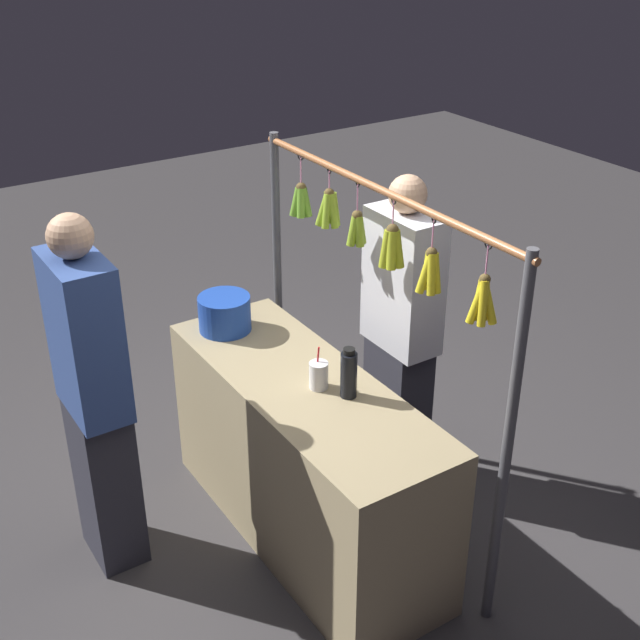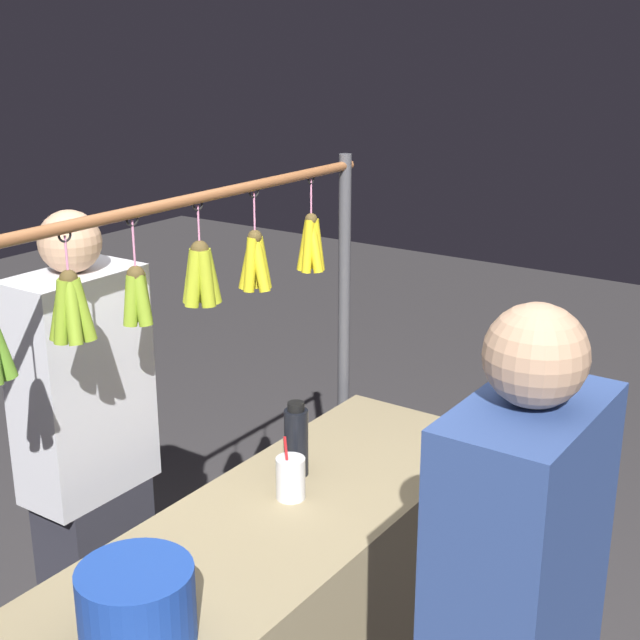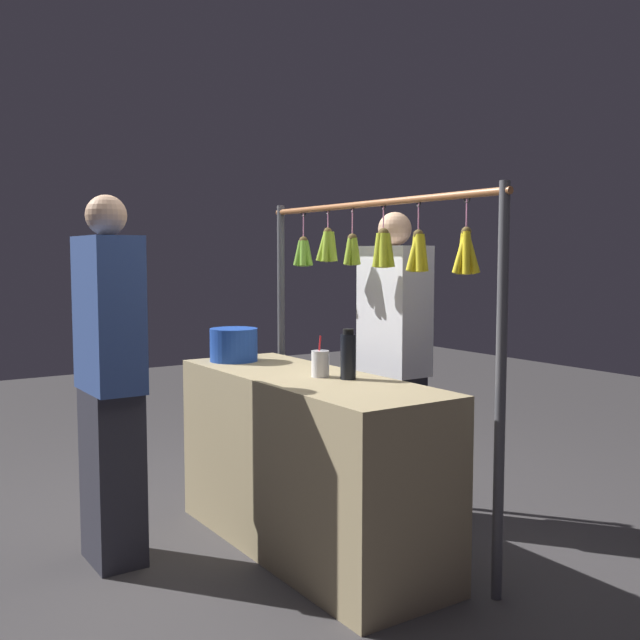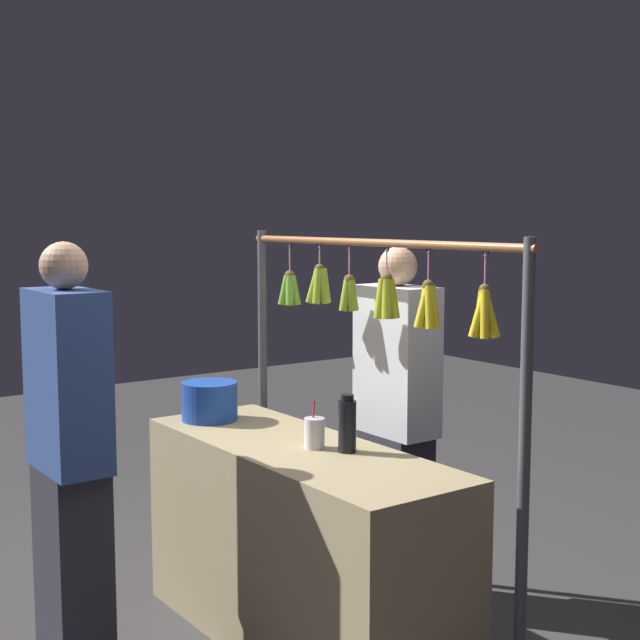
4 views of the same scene
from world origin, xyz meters
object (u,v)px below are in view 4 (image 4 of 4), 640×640
Objects in this scene: drink_cup at (314,433)px; customer_person at (70,461)px; blue_bucket at (210,401)px; water_bottle at (347,425)px; vendor_person at (396,427)px.

customer_person is at bearing 62.43° from drink_cup.
blue_bucket is 0.70m from drink_cup.
water_bottle is at bearing -168.46° from blue_bucket.
blue_bucket is 0.15× the size of customer_person.
water_bottle reaches higher than drink_cup.
customer_person is at bearing 80.63° from vendor_person.
customer_person reaches higher than drink_cup.
vendor_person is (0.33, -0.54, -0.14)m from water_bottle.
vendor_person reaches higher than water_bottle.
vendor_person is at bearing -71.51° from drink_cup.
customer_person is (0.24, 1.46, 0.02)m from vendor_person.
drink_cup reaches higher than blue_bucket.
blue_bucket is 1.33× the size of drink_cup.
customer_person is (0.44, 0.85, -0.08)m from drink_cup.
customer_person reaches higher than vendor_person.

